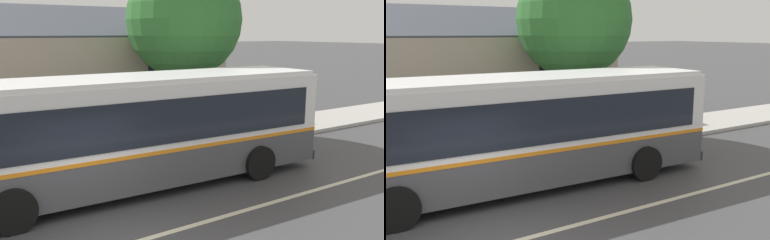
{
  "view_description": "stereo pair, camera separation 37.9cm",
  "coord_description": "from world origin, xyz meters",
  "views": [
    {
      "loc": [
        -2.87,
        -7.36,
        4.2
      ],
      "look_at": [
        3.61,
        2.59,
        1.76
      ],
      "focal_mm": 40.0,
      "sensor_mm": 36.0,
      "label": 1
    },
    {
      "loc": [
        -2.55,
        -7.56,
        4.2
      ],
      "look_at": [
        3.61,
        2.59,
        1.76
      ],
      "focal_mm": 40.0,
      "sensor_mm": 36.0,
      "label": 2
    }
  ],
  "objects": [
    {
      "name": "transit_bus",
      "position": [
        1.77,
        2.9,
        1.65
      ],
      "size": [
        11.58,
        3.07,
        3.06
      ],
      "color": "#47474C",
      "rests_on": "ground"
    },
    {
      "name": "sidewalk_far",
      "position": [
        0.0,
        6.0,
        0.07
      ],
      "size": [
        60.0,
        3.0,
        0.15
      ],
      "primitive_type": "cube",
      "color": "#ADAAA3",
      "rests_on": "ground"
    },
    {
      "name": "bus_stop_sign",
      "position": [
        8.11,
        4.99,
        1.64
      ],
      "size": [
        0.36,
        0.07,
        2.4
      ],
      "color": "gray",
      "rests_on": "sidewalk_far"
    },
    {
      "name": "street_tree_primary",
      "position": [
        6.14,
        6.98,
        4.53
      ],
      "size": [
        4.52,
        4.52,
        6.93
      ],
      "color": "#4C3828",
      "rests_on": "ground"
    }
  ]
}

